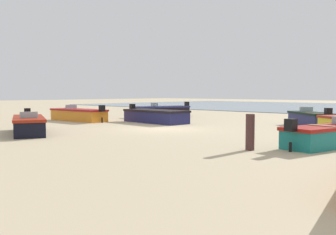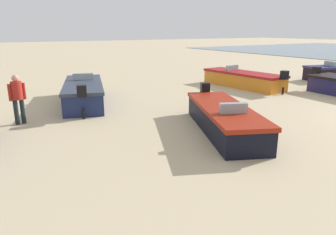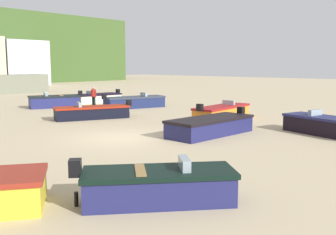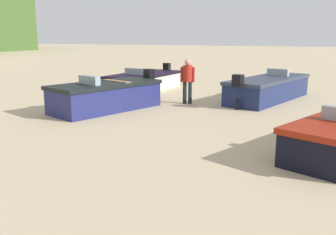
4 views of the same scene
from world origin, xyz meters
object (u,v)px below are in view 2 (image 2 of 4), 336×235
boat_black_1 (224,118)px  boat_orange_6 (243,79)px  boat_navy_4 (84,93)px  beach_walker_foreground (17,95)px

boat_black_1 → boat_orange_6: boat_orange_6 is taller
boat_navy_4 → beach_walker_foreground: bearing=-128.1°
boat_orange_6 → beach_walker_foreground: 11.23m
boat_black_1 → boat_navy_4: size_ratio=0.94×
boat_navy_4 → beach_walker_foreground: beach_walker_foreground is taller
boat_navy_4 → boat_orange_6: size_ratio=0.99×
boat_black_1 → boat_navy_4: (5.90, 2.50, 0.05)m
boat_black_1 → beach_walker_foreground: (4.06, 5.18, 0.55)m
boat_black_1 → boat_navy_4: boat_navy_4 is taller
boat_navy_4 → beach_walker_foreground: size_ratio=3.10×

